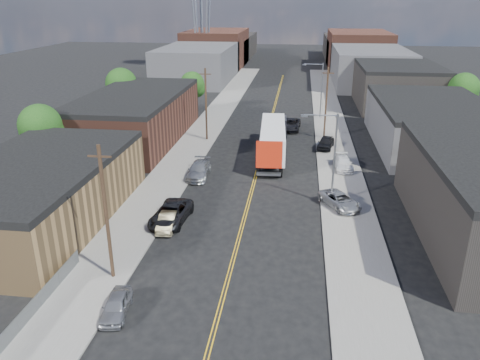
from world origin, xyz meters
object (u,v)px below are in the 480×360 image
(car_left_c, at_px, (171,214))
(car_right_lot_a, at_px, (340,200))
(semi_truck, at_px, (274,137))
(car_right_lot_b, at_px, (343,163))
(car_ahead_truck, at_px, (291,125))
(car_left_a, at_px, (116,306))
(car_right_lot_c, at_px, (326,143))
(car_left_d, at_px, (199,170))
(car_left_b, at_px, (167,221))

(car_left_c, distance_m, car_right_lot_a, 15.92)
(semi_truck, distance_m, car_right_lot_a, 16.80)
(car_right_lot_b, relative_size, car_ahead_truck, 0.80)
(car_ahead_truck, bearing_deg, car_left_a, -98.12)
(car_right_lot_a, bearing_deg, car_ahead_truck, 69.95)
(car_left_a, bearing_deg, car_right_lot_b, 53.85)
(car_right_lot_a, height_order, car_right_lot_c, car_right_lot_c)
(semi_truck, relative_size, car_right_lot_c, 3.73)
(car_left_d, bearing_deg, car_right_lot_c, 38.26)
(semi_truck, bearing_deg, car_left_d, -135.49)
(car_left_a, bearing_deg, car_right_lot_a, 43.25)
(car_right_lot_a, bearing_deg, car_left_a, -160.92)
(semi_truck, bearing_deg, car_ahead_truck, 78.70)
(semi_truck, xyz_separation_m, car_right_lot_b, (8.38, -4.18, -1.66))
(car_left_c, xyz_separation_m, car_right_lot_a, (15.14, 4.90, 0.00))
(car_left_a, height_order, car_right_lot_b, car_right_lot_b)
(car_left_b, relative_size, car_right_lot_a, 0.82)
(car_left_d, bearing_deg, car_left_c, -92.22)
(car_right_lot_a, xyz_separation_m, car_ahead_truck, (-5.39, 27.90, -0.01))
(semi_truck, relative_size, car_right_lot_a, 3.44)
(car_left_a, bearing_deg, car_left_c, 83.18)
(car_left_c, distance_m, car_right_lot_c, 27.72)
(semi_truck, xyz_separation_m, car_right_lot_a, (7.24, -15.06, -1.66))
(car_left_d, distance_m, car_right_lot_b, 16.75)
(car_left_a, xyz_separation_m, car_ahead_truck, (9.75, 45.99, 0.17))
(car_left_b, bearing_deg, car_left_a, -94.65)
(car_left_d, height_order, car_right_lot_c, car_right_lot_c)
(semi_truck, xyz_separation_m, car_left_c, (-7.90, -19.97, -1.67))
(car_right_lot_a, height_order, car_right_lot_b, car_right_lot_b)
(car_ahead_truck, bearing_deg, car_left_b, -102.13)
(car_left_a, relative_size, car_left_b, 0.95)
(semi_truck, distance_m, car_right_lot_b, 9.51)
(semi_truck, relative_size, car_left_c, 2.83)
(car_left_a, bearing_deg, car_ahead_truck, 71.22)
(car_right_lot_b, bearing_deg, car_right_lot_a, -100.33)
(car_left_a, height_order, car_right_lot_a, car_right_lot_a)
(car_right_lot_b, bearing_deg, car_ahead_truck, 106.64)
(car_left_b, relative_size, car_ahead_truck, 0.68)
(car_left_d, xyz_separation_m, car_ahead_truck, (9.64, 21.38, 0.01))
(car_right_lot_b, bearing_deg, car_right_lot_c, 97.80)
(car_left_d, height_order, car_right_lot_b, car_left_d)
(semi_truck, relative_size, car_ahead_truck, 2.86)
(semi_truck, bearing_deg, car_right_lot_b, -29.61)
(car_left_d, relative_size, car_ahead_truck, 0.95)
(car_left_b, height_order, car_right_lot_b, car_right_lot_b)
(car_right_lot_c, bearing_deg, car_right_lot_a, -76.52)
(semi_truck, xyz_separation_m, car_left_b, (-7.90, -21.19, -1.84))
(semi_truck, bearing_deg, car_left_a, -106.51)
(car_right_lot_c, distance_m, car_ahead_truck, 10.44)
(semi_truck, distance_m, car_ahead_truck, 13.08)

